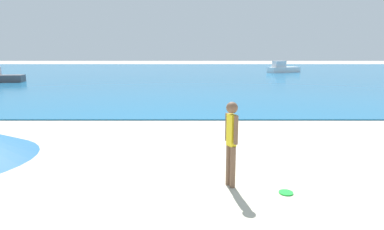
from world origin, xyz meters
name	(u,v)px	position (x,y,z in m)	size (l,w,h in m)	color
water	(190,73)	(0.00, 42.79, 0.03)	(160.00, 60.00, 0.06)	#1E6B9E
person_standing	(232,139)	(1.13, 6.42, 0.97)	(0.23, 0.36, 1.70)	brown
frisbee	(287,193)	(2.14, 6.06, 0.01)	(0.27, 0.27, 0.03)	green
boat_far	(284,68)	(12.00, 42.73, 0.56)	(4.48, 2.99, 1.46)	white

